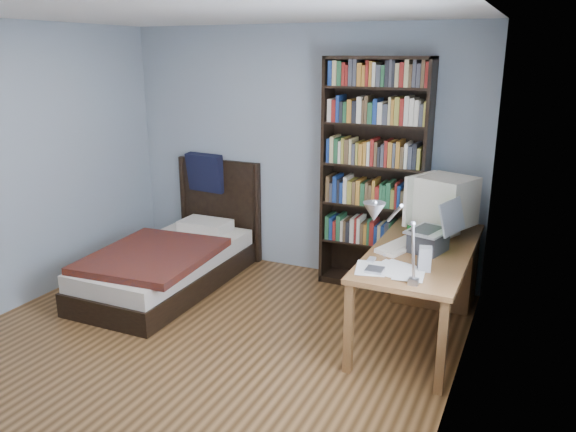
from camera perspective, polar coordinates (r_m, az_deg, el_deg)
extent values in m
plane|color=#4A2F15|center=(4.46, -10.35, -13.92)|extent=(4.20, 4.20, 0.00)
plane|color=white|center=(3.88, -12.32, 19.98)|extent=(4.20, 4.20, 0.00)
cube|color=#95A4AF|center=(5.78, 1.01, 6.55)|extent=(3.80, 0.04, 2.50)
cube|color=#95A4AF|center=(3.29, 16.74, -1.67)|extent=(0.04, 4.20, 2.50)
cube|color=white|center=(3.09, 16.41, 1.10)|extent=(0.01, 1.14, 1.14)
cube|color=white|center=(3.09, 16.30, 1.11)|extent=(0.01, 1.00, 1.00)
cube|color=brown|center=(4.60, 13.49, -3.44)|extent=(0.75, 1.74, 0.04)
cube|color=brown|center=(4.08, 6.19, -11.26)|extent=(0.06, 0.06, 0.69)
cube|color=brown|center=(3.95, 15.37, -12.76)|extent=(0.06, 0.06, 0.69)
cube|color=brown|center=(5.54, 11.68, -3.93)|extent=(0.06, 0.06, 0.69)
cube|color=brown|center=(5.45, 18.36, -4.80)|extent=(0.06, 0.06, 0.69)
cube|color=brown|center=(5.33, 14.66, -4.97)|extent=(0.69, 0.40, 0.68)
cube|color=beige|center=(4.98, 15.06, -1.58)|extent=(0.35, 0.32, 0.03)
cylinder|color=beige|center=(4.97, 15.10, -1.06)|extent=(0.11, 0.11, 0.06)
cube|color=beige|center=(4.90, 15.67, 1.52)|extent=(0.55, 0.54, 0.40)
cube|color=beige|center=(4.94, 13.24, 1.79)|extent=(0.19, 0.41, 0.43)
cube|color=#3B93D4|center=(4.94, 13.05, 1.82)|extent=(0.13, 0.30, 0.28)
cube|color=#2D2D30|center=(4.51, 14.05, -2.53)|extent=(0.30, 0.33, 0.16)
cube|color=#B9B9BE|center=(4.48, 14.13, -1.45)|extent=(0.35, 0.41, 0.02)
cube|color=#2D2D30|center=(4.48, 13.89, -1.29)|extent=(0.24, 0.31, 0.00)
cube|color=#B9B9BE|center=(4.42, 16.34, -0.08)|extent=(0.17, 0.36, 0.25)
cube|color=#0CBF26|center=(4.42, 16.20, -0.07)|extent=(0.13, 0.29, 0.20)
cube|color=#99999E|center=(3.87, 12.62, -6.52)|extent=(0.07, 0.06, 0.04)
cylinder|color=#99999E|center=(3.72, 12.61, -3.58)|extent=(0.02, 0.16, 0.43)
cylinder|color=#99999E|center=(3.42, 10.77, 0.26)|extent=(0.18, 0.36, 0.22)
cone|color=#99999E|center=(3.27, 8.73, 0.41)|extent=(0.13, 0.13, 0.11)
cube|color=beige|center=(4.54, 11.26, -3.08)|extent=(0.31, 0.49, 0.04)
cube|color=gray|center=(4.11, 13.75, -4.25)|extent=(0.10, 0.10, 0.18)
cylinder|color=#073412|center=(4.78, 12.38, -1.55)|extent=(0.07, 0.07, 0.13)
ellipsoid|color=silver|center=(4.81, 13.69, -2.08)|extent=(0.06, 0.11, 0.04)
cube|color=#B9B9BE|center=(4.39, 9.84, -3.73)|extent=(0.09, 0.11, 0.02)
cube|color=gray|center=(4.23, 8.46, -4.42)|extent=(0.05, 0.10, 0.02)
cube|color=gray|center=(4.03, 8.81, -5.50)|extent=(0.13, 0.13, 0.03)
cube|color=black|center=(5.52, 4.00, 4.46)|extent=(0.03, 0.30, 2.20)
cube|color=black|center=(5.27, 13.81, 3.45)|extent=(0.03, 0.30, 2.20)
cube|color=black|center=(5.26, 9.31, 15.61)|extent=(0.99, 0.30, 0.03)
cube|color=black|center=(5.70, 8.33, -6.59)|extent=(0.99, 0.30, 0.06)
cube|color=black|center=(5.51, 9.20, 4.25)|extent=(0.99, 0.02, 2.20)
cube|color=olive|center=(5.35, 8.74, 4.25)|extent=(0.91, 0.22, 2.00)
cube|color=black|center=(5.68, -12.13, -5.99)|extent=(0.98, 1.92, 0.22)
cube|color=silver|center=(5.61, -12.24, -4.19)|extent=(0.94, 1.86, 0.16)
cube|color=maroon|center=(5.38, -13.57, -3.93)|extent=(1.11, 1.32, 0.07)
cube|color=silver|center=(6.11, -8.38, -0.99)|extent=(0.53, 0.34, 0.12)
cube|color=black|center=(6.33, -6.94, 0.78)|extent=(1.02, 0.05, 1.10)
cylinder|color=black|center=(6.57, -10.59, 1.20)|extent=(0.06, 0.06, 1.10)
cylinder|color=black|center=(6.08, -3.19, 0.24)|extent=(0.06, 0.06, 1.10)
cube|color=black|center=(6.29, -8.37, 4.38)|extent=(0.46, 0.20, 0.43)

